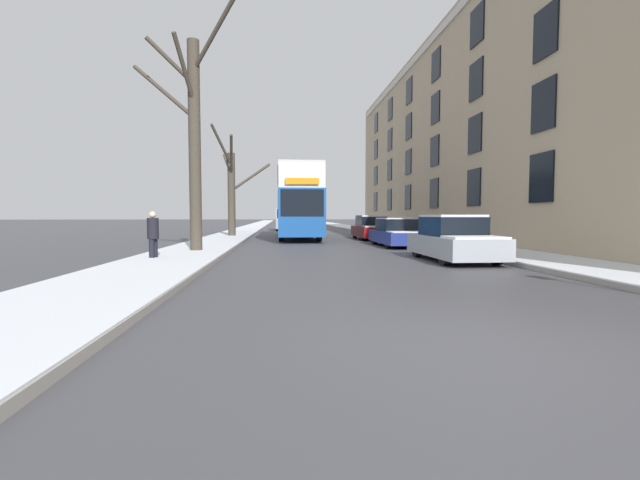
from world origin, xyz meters
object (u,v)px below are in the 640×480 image
Objects in this scene: double_decker_bus at (298,200)px; parked_car_0 at (453,240)px; parked_car_2 at (371,228)px; oncoming_van at (287,218)px; pedestrian_left_sidewalk at (153,234)px; parked_car_1 at (398,233)px; bare_tree_left_0 at (193,136)px; bare_tree_left_1 at (232,189)px.

parked_car_0 is (4.47, -14.32, -1.77)m from double_decker_bus.
oncoming_van is (-4.97, 16.31, 0.50)m from parked_car_2.
parked_car_2 is 15.52m from pedestrian_left_sidewalk.
oncoming_van is (-4.97, 28.88, 0.50)m from parked_car_0.
double_decker_bus reaches higher than parked_car_1.
double_decker_bus is at bearing -88.01° from oncoming_van.
parked_car_2 is 2.82× the size of pedestrian_left_sidewalk.
pedestrian_left_sidewalk is (-5.08, -13.99, -1.58)m from double_decker_bus.
bare_tree_left_0 is 2.12× the size of parked_car_0.
parked_car_1 is (8.82, 3.46, -3.79)m from bare_tree_left_0.
pedestrian_left_sidewalk is (-4.57, -28.55, -0.31)m from oncoming_van.
parked_car_0 is at bearing -72.68° from double_decker_bus.
pedestrian_left_sidewalk is at bearing -104.49° from bare_tree_left_0.
parked_car_0 is 6.60m from parked_car_1.
oncoming_van is at bearing 99.77° from parked_car_0.
bare_tree_left_0 reaches higher than parked_car_1.
bare_tree_left_1 is 9.42m from parked_car_2.
parked_car_0 reaches higher than parked_car_1.
parked_car_1 is at bearing 90.00° from parked_car_0.
parked_car_2 is at bearing 46.92° from bare_tree_left_0.
bare_tree_left_1 is at bearing 89.57° from bare_tree_left_0.
pedestrian_left_sidewalk is at bearing -93.17° from bare_tree_left_1.
double_decker_bus reaches higher than parked_car_2.
parked_car_2 is at bearing -21.44° from double_decker_bus.
bare_tree_left_1 is 1.55× the size of parked_car_2.
bare_tree_left_1 is 4.39m from double_decker_bus.
parked_car_2 is at bearing 164.11° from pedestrian_left_sidewalk.
parked_car_1 is 11.42m from pedestrian_left_sidewalk.
oncoming_van is at bearing -167.03° from pedestrian_left_sidewalk.
bare_tree_left_0 is 5.64× the size of pedestrian_left_sidewalk.
bare_tree_left_0 is 1.29× the size of bare_tree_left_1.
oncoming_van is (3.75, 13.83, -2.03)m from bare_tree_left_1.
parked_car_1 is (-0.00, 6.60, -0.05)m from parked_car_0.
double_decker_bus reaches higher than parked_car_0.
parked_car_1 is at bearing 21.45° from bare_tree_left_0.
pedestrian_left_sidewalk reaches higher than parked_car_1.
pedestrian_left_sidewalk is at bearing -99.09° from oncoming_van.
bare_tree_left_1 is 12.42m from parked_car_1.
pedestrian_left_sidewalk is at bearing -127.95° from parked_car_2.
parked_car_0 is (8.82, -3.14, -3.74)m from bare_tree_left_0.
double_decker_bus is at bearing 68.75° from bare_tree_left_0.
bare_tree_left_0 is 10.08m from parked_car_0.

